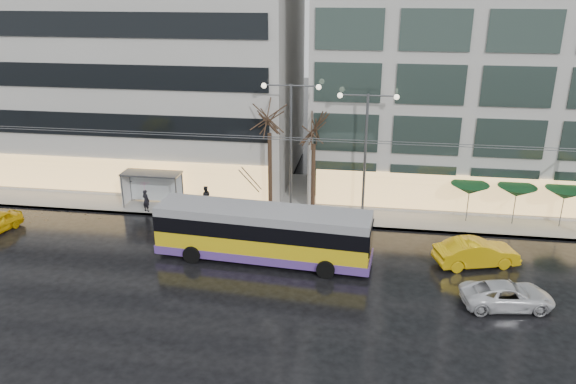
# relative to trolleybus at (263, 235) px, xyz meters

# --- Properties ---
(ground) EXTENTS (140.00, 140.00, 0.00)m
(ground) POSITION_rel_trolleybus_xyz_m (-1.39, -3.68, -1.58)
(ground) COLOR black
(ground) RESTS_ON ground
(sidewalk) EXTENTS (80.00, 10.00, 0.15)m
(sidewalk) POSITION_rel_trolleybus_xyz_m (0.61, 10.32, -1.50)
(sidewalk) COLOR gray
(sidewalk) RESTS_ON ground
(kerb) EXTENTS (80.00, 0.10, 0.15)m
(kerb) POSITION_rel_trolleybus_xyz_m (0.61, 5.37, -1.50)
(kerb) COLOR slate
(kerb) RESTS_ON ground
(building_left) EXTENTS (34.00, 14.00, 22.00)m
(building_left) POSITION_rel_trolleybus_xyz_m (-17.39, 15.32, 9.57)
(building_left) COLOR #B0AEA8
(building_left) RESTS_ON sidewalk
(building_right) EXTENTS (32.00, 14.00, 25.00)m
(building_right) POSITION_rel_trolleybus_xyz_m (17.61, 15.32, 11.07)
(building_right) COLOR #B0AEA8
(building_right) RESTS_ON sidewalk
(trolleybus) EXTENTS (12.72, 5.33, 5.82)m
(trolleybus) POSITION_rel_trolleybus_xyz_m (0.00, 0.00, 0.00)
(trolleybus) COLOR gold
(trolleybus) RESTS_ON ground
(catenary) EXTENTS (42.24, 5.12, 7.00)m
(catenary) POSITION_rel_trolleybus_xyz_m (-0.39, 4.25, 2.68)
(catenary) COLOR #595B60
(catenary) RESTS_ON ground
(bus_shelter) EXTENTS (4.20, 1.60, 2.51)m
(bus_shelter) POSITION_rel_trolleybus_xyz_m (-9.77, 7.00, 0.38)
(bus_shelter) COLOR #595B60
(bus_shelter) RESTS_ON sidewalk
(street_lamp_near) EXTENTS (3.96, 0.36, 9.03)m
(street_lamp_near) POSITION_rel_trolleybus_xyz_m (0.61, 7.12, 4.41)
(street_lamp_near) COLOR #595B60
(street_lamp_near) RESTS_ON sidewalk
(street_lamp_far) EXTENTS (3.96, 0.36, 8.53)m
(street_lamp_far) POSITION_rel_trolleybus_xyz_m (5.61, 7.12, 4.14)
(street_lamp_far) COLOR #595B60
(street_lamp_far) RESTS_ON sidewalk
(tree_a) EXTENTS (3.20, 3.20, 8.40)m
(tree_a) POSITION_rel_trolleybus_xyz_m (-0.89, 7.32, 5.51)
(tree_a) COLOR black
(tree_a) RESTS_ON sidewalk
(tree_b) EXTENTS (3.20, 3.20, 7.70)m
(tree_b) POSITION_rel_trolleybus_xyz_m (2.11, 7.52, 4.82)
(tree_b) COLOR black
(tree_b) RESTS_ON sidewalk
(parasol_a) EXTENTS (2.50, 2.50, 2.65)m
(parasol_a) POSITION_rel_trolleybus_xyz_m (12.61, 7.32, 0.87)
(parasol_a) COLOR #595B60
(parasol_a) RESTS_ON sidewalk
(parasol_b) EXTENTS (2.50, 2.50, 2.65)m
(parasol_b) POSITION_rel_trolleybus_xyz_m (15.61, 7.32, 0.87)
(parasol_b) COLOR #595B60
(parasol_b) RESTS_ON sidewalk
(parasol_c) EXTENTS (2.50, 2.50, 2.65)m
(parasol_c) POSITION_rel_trolleybus_xyz_m (18.61, 7.32, 0.87)
(parasol_c) COLOR #595B60
(parasol_c) RESTS_ON sidewalk
(taxi_b) EXTENTS (5.06, 2.96, 1.58)m
(taxi_b) POSITION_rel_trolleybus_xyz_m (12.27, 1.15, -0.79)
(taxi_b) COLOR #E0AD0B
(taxi_b) RESTS_ON ground
(sedan_silver) EXTENTS (4.82, 2.75, 1.27)m
(sedan_silver) POSITION_rel_trolleybus_xyz_m (13.12, -3.16, -0.94)
(sedan_silver) COLOR silver
(sedan_silver) RESTS_ON ground
(pedestrian_a) EXTENTS (1.26, 1.27, 2.19)m
(pedestrian_a) POSITION_rel_trolleybus_xyz_m (-9.50, 5.72, 0.04)
(pedestrian_a) COLOR black
(pedestrian_a) RESTS_ON sidewalk
(pedestrian_b) EXTENTS (0.91, 0.80, 1.58)m
(pedestrian_b) POSITION_rel_trolleybus_xyz_m (-5.58, 7.13, -0.63)
(pedestrian_b) COLOR black
(pedestrian_b) RESTS_ON sidewalk
(pedestrian_c) EXTENTS (1.18, 0.88, 2.11)m
(pedestrian_c) POSITION_rel_trolleybus_xyz_m (-11.35, 7.76, -0.31)
(pedestrian_c) COLOR black
(pedestrian_c) RESTS_ON sidewalk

